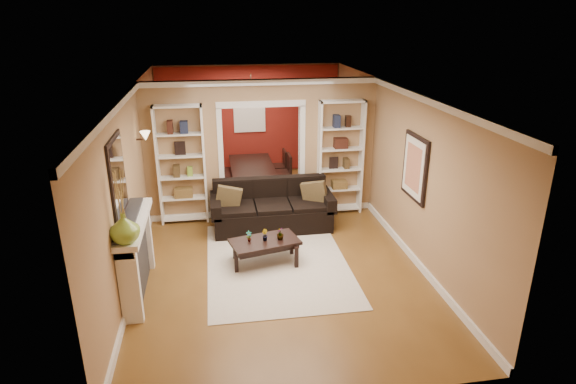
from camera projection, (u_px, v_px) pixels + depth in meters
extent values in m
plane|color=brown|center=(270.00, 238.00, 8.79)|extent=(8.00, 8.00, 0.00)
plane|color=white|center=(268.00, 89.00, 7.85)|extent=(8.00, 8.00, 0.00)
plane|color=#A37E56|center=(249.00, 120.00, 12.02)|extent=(8.00, 0.00, 8.00)
plane|color=#A37E56|center=(321.00, 291.00, 4.62)|extent=(8.00, 0.00, 8.00)
plane|color=#A37E56|center=(135.00, 174.00, 7.98)|extent=(0.00, 8.00, 8.00)
plane|color=#A37E56|center=(393.00, 161.00, 8.66)|extent=(0.00, 8.00, 8.00)
cube|color=#A37E56|center=(262.00, 149.00, 9.43)|extent=(4.50, 0.15, 2.70)
cube|color=maroon|center=(250.00, 121.00, 12.00)|extent=(4.44, 0.04, 2.64)
cube|color=#8CA5CC|center=(249.00, 112.00, 11.88)|extent=(0.78, 0.03, 0.98)
cube|color=beige|center=(277.00, 262.00, 7.94)|extent=(2.28, 3.18, 0.01)
cube|color=black|center=(272.00, 206.00, 9.07)|extent=(2.29, 0.99, 0.89)
cube|color=brown|center=(228.00, 198.00, 8.85)|extent=(0.46, 0.17, 0.45)
cube|color=brown|center=(315.00, 193.00, 9.09)|extent=(0.47, 0.33, 0.46)
cube|color=black|center=(265.00, 252.00, 7.84)|extent=(1.19, 0.82, 0.41)
imported|color=#336626|center=(249.00, 236.00, 7.70)|extent=(0.11, 0.09, 0.18)
imported|color=#336626|center=(265.00, 235.00, 7.74)|extent=(0.11, 0.13, 0.19)
imported|color=#336626|center=(280.00, 234.00, 7.77)|extent=(0.15, 0.15, 0.20)
cube|color=white|center=(181.00, 165.00, 9.11)|extent=(0.90, 0.30, 2.30)
cube|color=white|center=(340.00, 158.00, 9.57)|extent=(0.90, 0.30, 2.30)
cube|color=white|center=(138.00, 257.00, 6.89)|extent=(0.32, 1.70, 1.16)
imported|color=olive|center=(124.00, 228.00, 5.97)|extent=(0.39, 0.39, 0.39)
cube|color=silver|center=(118.00, 177.00, 6.44)|extent=(0.03, 0.95, 1.10)
cube|color=#FFE0A5|center=(142.00, 138.00, 8.34)|extent=(0.18, 0.18, 0.22)
cube|color=black|center=(414.00, 167.00, 7.66)|extent=(0.04, 0.85, 1.05)
imported|color=black|center=(253.00, 177.00, 11.11)|extent=(1.74, 0.97, 0.61)
cube|color=black|center=(230.00, 176.00, 10.70)|extent=(0.57, 0.57, 0.92)
cube|color=black|center=(279.00, 173.00, 10.87)|extent=(0.49, 0.49, 0.91)
cube|color=black|center=(229.00, 171.00, 11.28)|extent=(0.39, 0.39, 0.77)
cube|color=black|center=(275.00, 167.00, 11.43)|extent=(0.56, 0.56, 0.85)
cube|color=#301D15|center=(254.00, 102.00, 10.58)|extent=(0.50, 0.50, 0.30)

